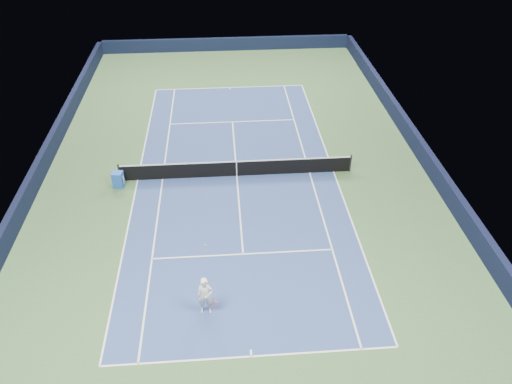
{
  "coord_description": "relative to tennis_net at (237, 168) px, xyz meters",
  "views": [
    {
      "loc": [
        -0.69,
        -23.12,
        15.62
      ],
      "look_at": [
        0.85,
        -3.0,
        1.0
      ],
      "focal_mm": 35.0,
      "sensor_mm": 36.0,
      "label": 1
    }
  ],
  "objects": [
    {
      "name": "baseline_near",
      "position": [
        0.0,
        -11.88,
        -0.5
      ],
      "size": [
        10.97,
        0.08,
        0.0
      ],
      "primitive_type": "cube",
      "color": "white",
      "rests_on": "ground"
    },
    {
      "name": "service_line_near",
      "position": [
        0.0,
        -6.4,
        -0.5
      ],
      "size": [
        8.23,
        0.08,
        0.0
      ],
      "primitive_type": "cube",
      "color": "white",
      "rests_on": "ground"
    },
    {
      "name": "baseline_far",
      "position": [
        0.0,
        11.88,
        -0.5
      ],
      "size": [
        10.97,
        0.08,
        0.0
      ],
      "primitive_type": "cube",
      "color": "white",
      "rests_on": "ground"
    },
    {
      "name": "wall_far",
      "position": [
        0.0,
        19.82,
        0.05
      ],
      "size": [
        22.0,
        0.35,
        1.1
      ],
      "primitive_type": "cube",
      "color": "black",
      "rests_on": "ground"
    },
    {
      "name": "tennis_player",
      "position": [
        -1.64,
        -9.61,
        0.37
      ],
      "size": [
        0.81,
        1.26,
        2.65
      ],
      "color": "white",
      "rests_on": "ground"
    },
    {
      "name": "service_line_far",
      "position": [
        0.0,
        6.4,
        -0.5
      ],
      "size": [
        8.23,
        0.08,
        0.0
      ],
      "primitive_type": "cube",
      "color": "white",
      "rests_on": "ground"
    },
    {
      "name": "court_surface",
      "position": [
        0.0,
        0.0,
        -0.5
      ],
      "size": [
        10.97,
        23.77,
        0.01
      ],
      "primitive_type": "cube",
      "color": "navy",
      "rests_on": "ground"
    },
    {
      "name": "tennis_net",
      "position": [
        0.0,
        0.0,
        0.0
      ],
      "size": [
        12.9,
        0.1,
        1.07
      ],
      "color": "black",
      "rests_on": "ground"
    },
    {
      "name": "sponsor_cube",
      "position": [
        -6.4,
        -0.53,
        -0.06
      ],
      "size": [
        0.63,
        0.57,
        0.89
      ],
      "color": "blue",
      "rests_on": "ground"
    },
    {
      "name": "sideline_doubles_right",
      "position": [
        5.49,
        0.0,
        -0.5
      ],
      "size": [
        0.08,
        23.77,
        0.0
      ],
      "primitive_type": "cube",
      "color": "white",
      "rests_on": "ground"
    },
    {
      "name": "wall_right",
      "position": [
        10.82,
        0.0,
        0.05
      ],
      "size": [
        0.35,
        40.0,
        1.1
      ],
      "primitive_type": "cube",
      "color": "black",
      "rests_on": "ground"
    },
    {
      "name": "sideline_doubles_left",
      "position": [
        -5.49,
        0.0,
        -0.5
      ],
      "size": [
        0.08,
        23.77,
        0.0
      ],
      "primitive_type": "cube",
      "color": "white",
      "rests_on": "ground"
    },
    {
      "name": "center_mark_far",
      "position": [
        0.0,
        11.73,
        -0.5
      ],
      "size": [
        0.08,
        0.3,
        0.0
      ],
      "primitive_type": "cube",
      "color": "white",
      "rests_on": "ground"
    },
    {
      "name": "wall_left",
      "position": [
        -10.82,
        0.0,
        0.05
      ],
      "size": [
        0.35,
        40.0,
        1.1
      ],
      "primitive_type": "cube",
      "color": "black",
      "rests_on": "ground"
    },
    {
      "name": "center_mark_near",
      "position": [
        0.0,
        -11.73,
        -0.5
      ],
      "size": [
        0.08,
        0.3,
        0.0
      ],
      "primitive_type": "cube",
      "color": "white",
      "rests_on": "ground"
    },
    {
      "name": "ground",
      "position": [
        0.0,
        0.0,
        -0.5
      ],
      "size": [
        40.0,
        40.0,
        0.0
      ],
      "primitive_type": "plane",
      "color": "#385B31",
      "rests_on": "ground"
    },
    {
      "name": "sideline_singles_right",
      "position": [
        4.12,
        0.0,
        -0.5
      ],
      "size": [
        0.08,
        23.77,
        0.0
      ],
      "primitive_type": "cube",
      "color": "white",
      "rests_on": "ground"
    },
    {
      "name": "sideline_singles_left",
      "position": [
        -4.12,
        0.0,
        -0.5
      ],
      "size": [
        0.08,
        23.77,
        0.0
      ],
      "primitive_type": "cube",
      "color": "white",
      "rests_on": "ground"
    },
    {
      "name": "center_service_line",
      "position": [
        0.0,
        0.0,
        -0.5
      ],
      "size": [
        0.08,
        12.8,
        0.0
      ],
      "primitive_type": "cube",
      "color": "white",
      "rests_on": "ground"
    }
  ]
}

